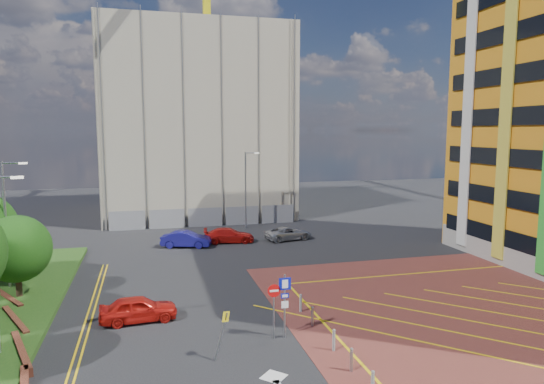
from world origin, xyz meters
name	(u,v)px	position (x,y,z in m)	size (l,w,h in m)	color
ground	(280,347)	(0.00, 0.00, 0.00)	(140.00, 140.00, 0.00)	black
forecourt	(528,318)	(14.00, 0.00, 0.01)	(26.00, 26.00, 0.02)	brown
retaining_wall	(17,353)	(-11.80, 2.00, 0.20)	(6.06, 20.33, 0.40)	brown
tree_c	(16,249)	(-13.50, 10.00, 3.19)	(4.00, 4.00, 4.90)	#3D2B1C
lamp_left_far	(7,219)	(-14.42, 12.00, 4.66)	(1.53, 0.16, 8.00)	#9EA0A8
lamp_back	(246,187)	(4.08, 28.00, 4.36)	(1.53, 0.16, 8.00)	#9EA0A8
sign_cluster	(281,300)	(0.30, 0.98, 1.95)	(1.17, 0.12, 3.20)	#9EA0A8
warning_sign	(223,329)	(-2.80, -0.57, 1.43)	(0.75, 0.42, 2.25)	#9EA0A8
bollard_row	(339,348)	(2.30, -1.67, 0.47)	(0.14, 11.14, 0.90)	#9EA0A8
construction_building	(194,124)	(0.00, 40.00, 11.00)	(21.20, 19.20, 22.00)	#B4AC93
construction_fence	(215,217)	(1.00, 30.00, 1.00)	(21.60, 0.06, 2.00)	gray
car_red_left	(138,309)	(-6.52, 4.95, 0.69)	(1.63, 4.05, 1.38)	red
car_blue_back	(186,239)	(-2.72, 21.18, 0.71)	(1.50, 4.31, 1.42)	navy
car_red_back	(229,235)	(1.21, 21.99, 0.66)	(1.86, 4.57, 1.33)	red
car_silver_back	(288,233)	(6.75, 21.70, 0.62)	(2.05, 4.45, 1.24)	#9B9CA1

